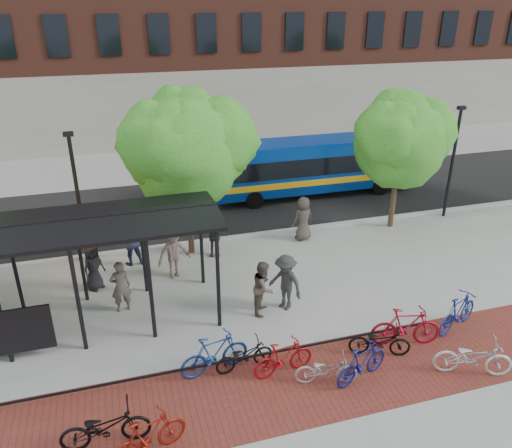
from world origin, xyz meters
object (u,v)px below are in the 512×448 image
object	(u,v)px
bus	(312,163)
bike_9	(406,327)
tree_c	(402,137)
bike_1	(148,437)
bike_8	(380,341)
lamp_post_right	(453,160)
bike_0	(105,427)
bike_6	(326,369)
bike_4	(244,355)
bus_shelter	(31,241)
bike_10	(473,357)
bike_3	(214,354)
pedestrian_2	(130,241)
pedestrian_8	(264,287)
bike_5	(283,358)
tree_b	(188,144)
pedestrian_3	(174,253)
pedestrian_9	(285,282)
pedestrian_6	(303,219)
pedestrian_4	(214,236)
pedestrian_0	(93,267)
pedestrian_1	(121,286)
bike_7	(362,363)
bike_11	(458,312)
lamp_post_left	(78,196)

from	to	relation	value
bus	bike_9	bearing A→B (deg)	-99.07
tree_c	bike_1	bearing A→B (deg)	-140.76
bike_1	bike_8	distance (m)	6.84
lamp_post_right	bike_0	xyz separation A→B (m)	(-15.47, -9.19, -2.22)
bike_0	bike_6	size ratio (longest dim) A/B	1.21
bike_4	bike_6	bearing A→B (deg)	-128.27
bike_0	bike_4	xyz separation A→B (m)	(3.69, 1.60, -0.09)
bus_shelter	bike_10	world-z (taller)	bus_shelter
bike_3	pedestrian_2	bearing A→B (deg)	3.16
bike_8	lamp_post_right	bearing A→B (deg)	-23.77
bike_8	pedestrian_8	bearing A→B (deg)	60.61
bike_5	bike_8	size ratio (longest dim) A/B	1.00
tree_b	bike_4	world-z (taller)	tree_b
bike_5	bus	bearing A→B (deg)	-32.39
tree_c	lamp_post_right	distance (m)	3.20
tree_b	pedestrian_3	bearing A→B (deg)	-119.20
bus	pedestrian_9	distance (m)	10.78
bike_0	bike_1	distance (m)	1.07
pedestrian_6	bike_8	bearing A→B (deg)	73.00
bike_0	pedestrian_4	distance (m)	9.40
bike_8	pedestrian_0	size ratio (longest dim) A/B	1.02
bus	pedestrian_3	xyz separation A→B (m)	(-8.02, -6.56, -0.65)
pedestrian_4	bike_3	bearing A→B (deg)	-88.78
bus_shelter	pedestrian_9	size ratio (longest dim) A/B	5.48
pedestrian_1	bike_0	bearing A→B (deg)	76.37
pedestrian_8	pedestrian_0	bearing A→B (deg)	89.06
bus_shelter	pedestrian_9	distance (m)	7.75
lamp_post_right	bike_7	world-z (taller)	lamp_post_right
pedestrian_0	bike_6	bearing A→B (deg)	-93.05
bike_10	bike_11	distance (m)	2.06
lamp_post_left	pedestrian_4	world-z (taller)	lamp_post_left
tree_c	bike_0	world-z (taller)	tree_c
bus_shelter	bike_1	size ratio (longest dim) A/B	5.83
bike_10	pedestrian_2	world-z (taller)	pedestrian_2
bike_8	pedestrian_8	size ratio (longest dim) A/B	0.96
lamp_post_right	pedestrian_0	size ratio (longest dim) A/B	2.99
bike_1	bike_6	distance (m)	4.82
bus_shelter	pedestrian_6	bearing A→B (deg)	20.24
bike_9	pedestrian_3	distance (m)	8.34
bus	pedestrian_6	distance (m)	5.55
bike_9	bike_11	bearing A→B (deg)	-68.93
bike_1	bike_10	distance (m)	8.64
lamp_post_right	pedestrian_4	size ratio (longest dim) A/B	3.05
bike_10	tree_c	bearing A→B (deg)	4.87
tree_c	bike_4	size ratio (longest dim) A/B	3.56
tree_c	bike_11	world-z (taller)	tree_c
bus_shelter	bike_7	distance (m)	9.85
bike_5	bike_10	world-z (taller)	bike_10
pedestrian_3	pedestrian_0	bearing A→B (deg)	163.86
bike_3	bike_10	xyz separation A→B (m)	(6.66, -2.04, -0.05)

